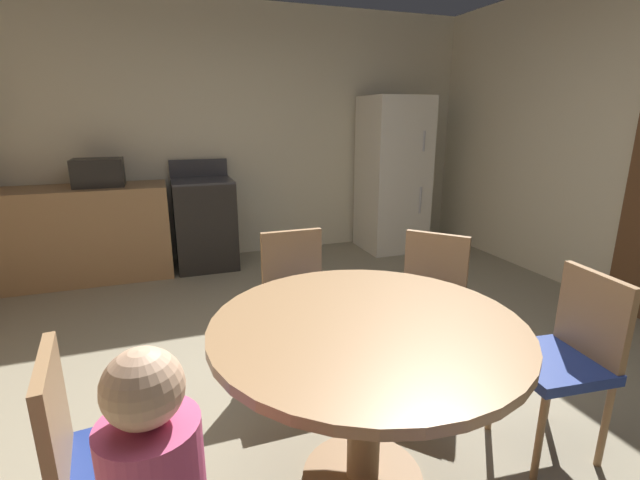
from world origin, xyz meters
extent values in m
plane|color=gray|center=(0.00, 0.00, 0.00)|extent=(14.00, 14.00, 0.00)
cube|color=beige|center=(0.00, 3.19, 1.35)|extent=(5.97, 0.12, 2.70)
cube|color=#9E754C|center=(-1.67, 2.79, 0.45)|extent=(2.03, 0.60, 0.90)
cube|color=black|center=(-0.31, 2.79, 0.45)|extent=(0.60, 0.60, 0.90)
cube|color=#38383D|center=(-0.31, 2.79, 0.91)|extent=(0.60, 0.60, 0.02)
cube|color=#38383D|center=(-0.31, 3.07, 1.01)|extent=(0.60, 0.04, 0.18)
cube|color=silver|center=(1.85, 2.74, 0.88)|extent=(0.68, 0.66, 1.76)
cylinder|color=#B2B2B7|center=(2.03, 2.40, 1.28)|extent=(0.02, 0.02, 0.22)
cylinder|color=#B2B2B7|center=(2.03, 2.40, 0.63)|extent=(0.02, 0.02, 0.30)
cube|color=black|center=(-1.24, 2.79, 1.03)|extent=(0.44, 0.32, 0.26)
cylinder|color=#9E754C|center=(0.02, -0.42, 0.01)|extent=(0.52, 0.52, 0.03)
cylinder|color=#9E754C|center=(0.02, -0.42, 0.36)|extent=(0.14, 0.14, 0.72)
cylinder|color=#9E754C|center=(0.02, -0.42, 0.74)|extent=(1.25, 1.25, 0.04)
cylinder|color=#9E754C|center=(-0.73, -0.33, 0.21)|extent=(0.03, 0.03, 0.43)
cube|color=navy|center=(-0.88, -0.52, 0.45)|extent=(0.44, 0.44, 0.05)
cube|color=#9E754C|center=(-1.06, -0.53, 0.66)|extent=(0.07, 0.38, 0.42)
cylinder|color=#9E754C|center=(0.73, -0.67, 0.21)|extent=(0.03, 0.03, 0.43)
cylinder|color=#9E754C|center=(0.77, -0.33, 0.21)|extent=(0.03, 0.03, 0.43)
cylinder|color=#9E754C|center=(1.07, -0.71, 0.21)|extent=(0.03, 0.03, 0.43)
cylinder|color=#9E754C|center=(1.11, -0.37, 0.21)|extent=(0.03, 0.03, 0.43)
cube|color=navy|center=(0.92, -0.52, 0.45)|extent=(0.44, 0.44, 0.05)
cube|color=#9E754C|center=(1.10, -0.54, 0.66)|extent=(0.08, 0.38, 0.42)
cylinder|color=#9E754C|center=(0.68, -0.06, 0.21)|extent=(0.03, 0.03, 0.43)
cylinder|color=#9E754C|center=(0.45, 0.19, 0.21)|extent=(0.03, 0.03, 0.43)
cylinder|color=#9E754C|center=(0.93, 0.17, 0.21)|extent=(0.03, 0.03, 0.43)
cylinder|color=#9E754C|center=(0.70, 0.42, 0.21)|extent=(0.03, 0.03, 0.43)
cube|color=navy|center=(0.69, 0.18, 0.45)|extent=(0.56, 0.56, 0.05)
cube|color=#9E754C|center=(0.83, 0.30, 0.66)|extent=(0.28, 0.31, 0.42)
cylinder|color=#9E754C|center=(0.19, 0.31, 0.21)|extent=(0.03, 0.03, 0.43)
cylinder|color=#9E754C|center=(-0.15, 0.31, 0.21)|extent=(0.03, 0.03, 0.43)
cylinder|color=#9E754C|center=(0.19, 0.65, 0.21)|extent=(0.03, 0.03, 0.43)
cylinder|color=#9E754C|center=(-0.15, 0.65, 0.21)|extent=(0.03, 0.03, 0.43)
cube|color=navy|center=(0.02, 0.48, 0.45)|extent=(0.40, 0.40, 0.05)
cube|color=#9E754C|center=(0.02, 0.66, 0.66)|extent=(0.38, 0.04, 0.42)
sphere|color=#D6A884|center=(-0.77, -1.00, 1.00)|extent=(0.17, 0.17, 0.17)
camera|label=1|loc=(-0.70, -1.87, 1.54)|focal=25.01mm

